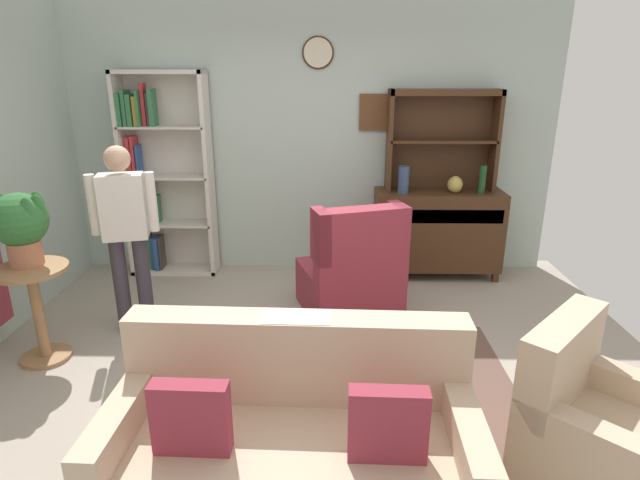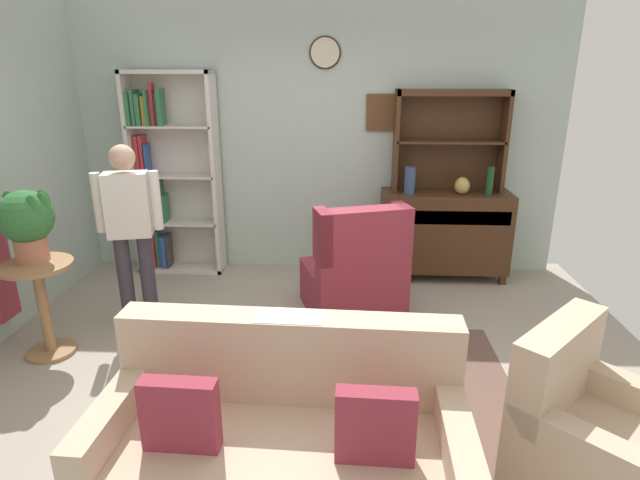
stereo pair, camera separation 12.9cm
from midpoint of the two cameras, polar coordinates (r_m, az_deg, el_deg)
name	(u,v)px [view 2 (the right image)]	position (r m, az deg, el deg)	size (l,w,h in m)	color
ground_plane	(305,371)	(3.93, -0.68, -14.32)	(5.40, 4.60, 0.02)	#9E9384
wall_back	(320,139)	(5.47, 0.70, 11.07)	(5.00, 0.09, 2.80)	#ADC1B7
area_rug	(331,395)	(3.67, 2.27, -16.76)	(2.54, 1.97, 0.01)	brown
bookshelf	(168,177)	(5.64, -15.82, 6.70)	(0.90, 0.30, 2.10)	silver
sideboard	(444,231)	(5.51, 14.20, 0.97)	(1.30, 0.45, 0.92)	#422816
sideboard_hutch	(450,127)	(5.40, 14.88, 12.01)	(1.10, 0.26, 1.00)	#422816
vase_tall	(410,180)	(5.23, 10.62, 6.50)	(0.11, 0.11, 0.27)	#33476B
vase_round	(462,186)	(5.35, 16.12, 5.79)	(0.15, 0.15, 0.17)	tan
bottle_wine	(490,181)	(5.38, 18.94, 6.21)	(0.07, 0.07, 0.28)	#194223
couch_floral	(283,445)	(2.80, -2.65, -21.77)	(1.83, 0.92, 0.90)	#C6AD8E
armchair_floral	(597,444)	(3.21, 29.36, -19.07)	(1.08, 1.08, 0.88)	#C6AD8E
wingback_chair	(355,276)	(4.54, 4.72, -4.02)	(0.98, 1.00, 1.05)	maroon
plant_stand	(42,299)	(4.41, -27.66, -5.84)	(0.52, 0.52, 0.75)	#997047
potted_plant_large	(27,220)	(4.29, -28.91, 1.94)	(0.39, 0.39, 0.54)	#AD6B4C
person_reading	(130,225)	(4.42, -19.47, 1.53)	(0.52, 0.27, 1.56)	#38333D
coffee_table	(313,354)	(3.43, 0.35, -12.54)	(0.80, 0.50, 0.42)	#422816
book_stack	(314,347)	(3.32, 0.50, -11.75)	(0.21, 0.15, 0.05)	gold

